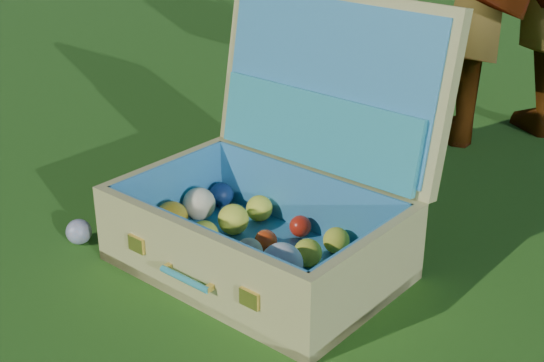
# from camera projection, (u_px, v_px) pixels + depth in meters

# --- Properties ---
(ground) EXTENTS (60.00, 60.00, 0.00)m
(ground) POSITION_uv_depth(u_px,v_px,m) (280.00, 279.00, 1.66)
(ground) COLOR #215114
(ground) RESTS_ON ground
(stray_ball) EXTENTS (0.06, 0.06, 0.06)m
(stray_ball) POSITION_uv_depth(u_px,v_px,m) (79.00, 232.00, 1.80)
(stray_ball) COLOR teal
(stray_ball) RESTS_ON ground
(suitcase) EXTENTS (0.73, 0.67, 0.58)m
(suitcase) POSITION_uv_depth(u_px,v_px,m) (279.00, 189.00, 1.70)
(suitcase) COLOR tan
(suitcase) RESTS_ON ground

